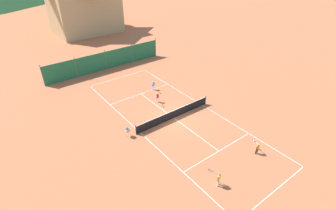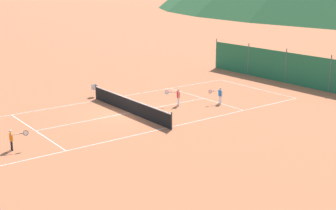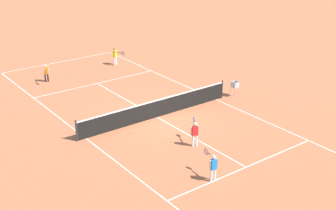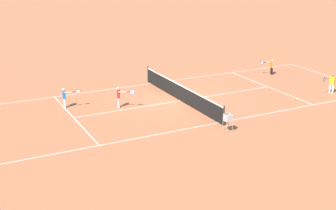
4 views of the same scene
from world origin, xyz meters
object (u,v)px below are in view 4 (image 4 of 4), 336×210
at_px(player_near_service, 65,96).
at_px(tennis_ball_by_net_left, 154,93).
at_px(player_far_baseline, 119,96).
at_px(tennis_ball_service_box, 132,102).
at_px(tennis_net, 181,93).
at_px(player_near_baseline, 271,66).
at_px(player_far_service, 332,82).
at_px(ball_hopper, 228,119).
at_px(tennis_ball_alley_right, 302,107).

relative_size(player_near_service, tennis_ball_by_net_left, 17.48).
bearing_deg(player_near_service, tennis_ball_by_net_left, -88.37).
relative_size(player_far_baseline, tennis_ball_service_box, 18.04).
bearing_deg(tennis_ball_service_box, player_far_baseline, 121.52).
bearing_deg(tennis_ball_service_box, tennis_net, -111.75).
relative_size(tennis_net, player_near_baseline, 8.42).
bearing_deg(player_near_service, player_far_service, -107.07).
bearing_deg(ball_hopper, tennis_net, -2.86).
height_order(player_near_baseline, tennis_ball_service_box, player_near_baseline).
relative_size(tennis_ball_alley_right, ball_hopper, 0.07).
height_order(player_near_service, tennis_ball_alley_right, player_near_service).
relative_size(player_far_service, tennis_ball_service_box, 18.94).
bearing_deg(player_near_service, player_near_baseline, -87.80).
height_order(tennis_ball_by_net_left, ball_hopper, ball_hopper).
relative_size(player_far_service, ball_hopper, 1.40).
bearing_deg(tennis_net, player_near_service, 74.07).
distance_m(tennis_ball_service_box, ball_hopper, 6.82).
bearing_deg(player_far_service, player_near_baseline, 4.61).
distance_m(player_near_baseline, player_far_service, 5.27).
xyz_separation_m(player_near_service, player_near_baseline, (0.57, -14.83, -0.03)).
xyz_separation_m(tennis_ball_service_box, tennis_ball_by_net_left, (0.90, -1.87, 0.00)).
height_order(player_near_baseline, player_far_service, player_far_service).
relative_size(player_near_service, player_far_service, 0.92).
height_order(tennis_net, tennis_ball_alley_right, tennis_net).
height_order(player_far_service, ball_hopper, player_far_service).
height_order(player_near_baseline, tennis_ball_by_net_left, player_near_baseline).
bearing_deg(tennis_ball_alley_right, player_far_service, -69.79).
xyz_separation_m(tennis_net, player_far_service, (-2.88, -8.94, 0.23)).
bearing_deg(tennis_net, player_far_service, -107.87).
bearing_deg(ball_hopper, player_near_service, 40.44).
bearing_deg(player_near_baseline, player_near_service, 92.20).
bearing_deg(tennis_ball_service_box, player_near_baseline, -83.30).
xyz_separation_m(tennis_net, tennis_ball_alley_right, (-4.15, -5.49, -0.47)).
bearing_deg(tennis_ball_by_net_left, tennis_net, -158.09).
bearing_deg(player_far_baseline, player_far_service, -104.96).
bearing_deg(player_far_baseline, player_near_service, 63.81).
bearing_deg(player_far_baseline, tennis_net, -97.45).
bearing_deg(ball_hopper, player_far_service, -75.28).
bearing_deg(tennis_ball_service_box, player_near_service, 78.53).
bearing_deg(player_far_service, player_near_service, 72.93).
xyz_separation_m(tennis_ball_service_box, ball_hopper, (-6.36, -2.39, 0.62)).
relative_size(tennis_net, player_near_service, 7.96).
xyz_separation_m(player_near_service, ball_hopper, (-7.10, -6.05, -0.02)).
xyz_separation_m(player_near_baseline, ball_hopper, (-7.67, 8.78, 0.02)).
bearing_deg(tennis_ball_service_box, tennis_ball_by_net_left, -64.25).
bearing_deg(player_near_baseline, tennis_ball_by_net_left, 92.53).
relative_size(player_near_baseline, tennis_ball_by_net_left, 16.52).
distance_m(player_near_service, player_far_service, 15.95).
bearing_deg(tennis_ball_by_net_left, tennis_ball_alley_right, -134.23).
distance_m(player_near_service, tennis_ball_by_net_left, 5.57).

